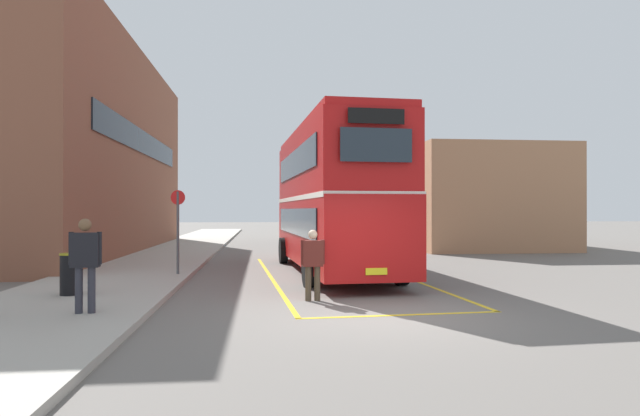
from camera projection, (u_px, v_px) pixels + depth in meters
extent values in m
plane|color=#66605B|center=(314.00, 255.00, 24.71)|extent=(135.60, 135.60, 0.00)
cube|color=#A39E93|center=(177.00, 251.00, 26.42)|extent=(4.00, 57.60, 0.14)
cube|color=brown|center=(81.00, 152.00, 25.93)|extent=(5.85, 21.23, 9.72)
cube|color=#19232D|center=(144.00, 143.00, 26.24)|extent=(0.06, 16.13, 1.10)
cube|color=#AD7A56|center=(447.00, 200.00, 34.30)|extent=(7.69, 17.59, 5.40)
cube|color=#19232D|center=(388.00, 196.00, 33.89)|extent=(0.06, 13.37, 1.10)
cylinder|color=black|center=(283.00, 250.00, 20.96)|extent=(0.35, 1.02, 1.00)
cylinder|color=black|center=(348.00, 250.00, 21.40)|extent=(0.35, 1.02, 1.00)
cylinder|color=black|center=(309.00, 269.00, 14.44)|extent=(0.35, 1.02, 1.00)
cylinder|color=black|center=(401.00, 267.00, 14.88)|extent=(0.35, 1.02, 1.00)
cube|color=#B71414|center=(332.00, 230.00, 17.92)|extent=(3.20, 10.81, 2.10)
cube|color=#B71414|center=(332.00, 167.00, 17.93)|extent=(3.18, 10.60, 2.10)
cube|color=#B71414|center=(332.00, 133.00, 17.94)|extent=(3.07, 10.48, 0.20)
cube|color=white|center=(332.00, 199.00, 17.93)|extent=(3.22, 10.71, 0.14)
cube|color=#232D38|center=(294.00, 221.00, 17.71)|extent=(0.62, 8.73, 0.84)
cube|color=#232D38|center=(294.00, 164.00, 17.72)|extent=(0.62, 8.73, 0.84)
cube|color=#232D38|center=(369.00, 221.00, 18.14)|extent=(0.62, 8.73, 0.84)
cube|color=#232D38|center=(369.00, 165.00, 18.15)|extent=(0.62, 8.73, 0.84)
cube|color=#232D38|center=(376.00, 145.00, 12.66)|extent=(1.74, 0.16, 0.80)
cube|color=black|center=(376.00, 116.00, 12.66)|extent=(1.37, 0.13, 0.36)
cube|color=#232D38|center=(308.00, 216.00, 23.20)|extent=(1.99, 0.17, 1.00)
cube|color=yellow|center=(376.00, 271.00, 12.65)|extent=(0.52, 0.06, 0.16)
cylinder|color=black|center=(336.00, 234.00, 36.19)|extent=(0.26, 0.92, 0.92)
cylinder|color=black|center=(373.00, 234.00, 36.44)|extent=(0.26, 0.92, 0.92)
cylinder|color=black|center=(348.00, 238.00, 31.21)|extent=(0.26, 0.92, 0.92)
cylinder|color=black|center=(390.00, 238.00, 31.47)|extent=(0.26, 0.92, 0.92)
cube|color=navy|center=(361.00, 218.00, 33.83)|extent=(2.44, 8.34, 2.60)
cube|color=silver|center=(361.00, 196.00, 33.84)|extent=(2.29, 8.01, 0.12)
cube|color=#232D38|center=(342.00, 212.00, 33.71)|extent=(0.05, 6.67, 0.96)
cube|color=#232D38|center=(380.00, 212.00, 33.96)|extent=(0.05, 6.67, 0.96)
cube|color=#232D38|center=(351.00, 212.00, 38.00)|extent=(1.93, 0.05, 1.10)
cylinder|color=#473828|center=(317.00, 283.00, 12.31)|extent=(0.14, 0.14, 0.79)
cylinder|color=#473828|center=(308.00, 284.00, 12.28)|extent=(0.14, 0.14, 0.79)
cube|color=#591E19|center=(313.00, 253.00, 12.30)|extent=(0.46, 0.23, 0.59)
cylinder|color=#591E19|center=(323.00, 252.00, 12.33)|extent=(0.09, 0.09, 0.56)
cylinder|color=#591E19|center=(303.00, 252.00, 12.27)|extent=(0.09, 0.09, 0.56)
sphere|color=beige|center=(313.00, 235.00, 12.28)|extent=(0.21, 0.21, 0.21)
cylinder|color=#2D2D38|center=(92.00, 290.00, 10.11)|extent=(0.14, 0.14, 0.86)
cylinder|color=#2D2D38|center=(79.00, 290.00, 10.07)|extent=(0.14, 0.14, 0.86)
cube|color=black|center=(85.00, 250.00, 10.09)|extent=(0.51, 0.25, 0.65)
cylinder|color=black|center=(99.00, 248.00, 10.13)|extent=(0.09, 0.09, 0.61)
cylinder|color=black|center=(71.00, 248.00, 10.05)|extent=(0.09, 0.09, 0.61)
sphere|color=brown|center=(85.00, 225.00, 10.07)|extent=(0.23, 0.23, 0.23)
cylinder|color=black|center=(70.00, 275.00, 12.26)|extent=(0.42, 0.42, 0.91)
cylinder|color=olive|center=(70.00, 254.00, 12.26)|extent=(0.44, 0.44, 0.04)
cylinder|color=#4C4C51|center=(178.00, 233.00, 16.30)|extent=(0.08, 0.08, 2.49)
cylinder|color=red|center=(178.00, 197.00, 16.30)|extent=(0.44, 0.12, 0.44)
cube|color=gold|center=(271.00, 278.00, 16.51)|extent=(0.97, 12.65, 0.01)
cube|color=gold|center=(399.00, 275.00, 17.21)|extent=(0.97, 12.65, 0.01)
cube|color=gold|center=(401.00, 315.00, 10.62)|extent=(4.21, 0.40, 0.01)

